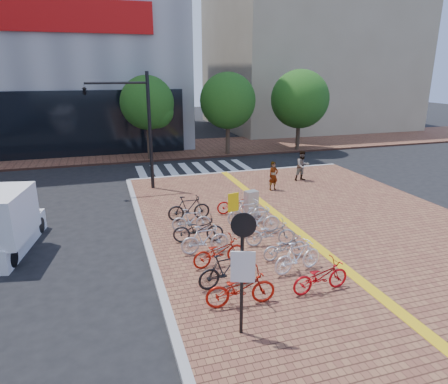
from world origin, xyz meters
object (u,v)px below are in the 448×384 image
object	(u,v)px
bike_11	(258,220)
pedestrian_b	(302,166)
bike_5	(191,220)
utility_box	(251,204)
bike_3	(205,239)
bike_10	(270,233)
bike_6	(189,208)
notice_sign	(243,260)
bike_12	(247,212)
traffic_light_pole	(121,110)
box_truck	(0,221)
bike_4	(198,229)
bike_7	(321,276)
bike_9	(285,247)
bike_0	(241,288)
bike_13	(236,204)
pedestrian_a	(273,176)
bike_8	(298,257)
bike_2	(219,252)
bike_1	(226,270)
yellow_sign	(233,206)

from	to	relation	value
bike_11	pedestrian_b	distance (m)	8.63
bike_5	utility_box	bearing A→B (deg)	-67.04
bike_3	bike_10	bearing A→B (deg)	-92.16
bike_6	notice_sign	xyz separation A→B (m)	(-0.45, -8.06, 1.47)
bike_12	traffic_light_pole	world-z (taller)	traffic_light_pole
box_truck	bike_11	bearing A→B (deg)	-9.56
bike_10	box_truck	world-z (taller)	box_truck
bike_4	bike_5	distance (m)	1.11
bike_11	traffic_light_pole	size ratio (longest dim) A/B	0.30
bike_7	bike_9	xyz separation A→B (m)	(-0.07, 2.27, -0.05)
bike_0	bike_9	xyz separation A→B (m)	(2.42, 2.25, -0.08)
bike_13	pedestrian_a	xyz separation A→B (m)	(3.11, 2.92, 0.32)
bike_7	bike_10	distance (m)	3.40
bike_4	bike_5	world-z (taller)	bike_4
bike_13	traffic_light_pole	bearing A→B (deg)	46.05
bike_8	utility_box	size ratio (longest dim) A/B	1.50
bike_11	bike_2	bearing A→B (deg)	139.86
bike_6	traffic_light_pole	bearing A→B (deg)	23.52
bike_2	bike_10	distance (m)	2.44
bike_13	box_truck	xyz separation A→B (m)	(-9.40, -0.85, 0.53)
bike_5	bike_6	xyz separation A→B (m)	(0.17, 1.23, 0.08)
bike_1	box_truck	distance (m)	8.69
bike_12	bike_13	xyz separation A→B (m)	(-0.01, 1.42, -0.08)
bike_6	bike_4	bearing A→B (deg)	177.07
bike_11	box_truck	xyz separation A→B (m)	(-9.47, 1.59, 0.45)
bike_10	bike_8	bearing A→B (deg)	-169.56
bike_2	bike_5	world-z (taller)	bike_2
bike_8	bike_5	bearing A→B (deg)	19.52
bike_4	pedestrian_a	xyz separation A→B (m)	(5.51, 5.46, 0.28)
utility_box	bike_0	bearing A→B (deg)	-113.30
bike_5	pedestrian_a	xyz separation A→B (m)	(5.53, 4.35, 0.31)
bike_6	pedestrian_a	bearing A→B (deg)	-58.88
bike_5	utility_box	size ratio (longest dim) A/B	1.33
box_truck	bike_4	bearing A→B (deg)	-13.50
yellow_sign	pedestrian_b	bearing A→B (deg)	45.24
bike_3	bike_11	bearing A→B (deg)	-65.53
bike_11	yellow_sign	size ratio (longest dim) A/B	1.07
bike_3	bike_4	bearing A→B (deg)	-0.23
bike_10	bike_12	size ratio (longest dim) A/B	1.02
bike_3	bike_5	xyz separation A→B (m)	(-0.01, 2.14, -0.05)
bike_8	utility_box	world-z (taller)	utility_box
bike_11	utility_box	bearing A→B (deg)	-6.65
bike_9	bike_10	distance (m)	1.14
bike_4	bike_10	distance (m)	2.72
bike_10	box_truck	size ratio (longest dim) A/B	0.42
bike_7	pedestrian_b	bearing A→B (deg)	-29.44
bike_0	bike_5	world-z (taller)	bike_0
bike_4	bike_12	size ratio (longest dim) A/B	1.05
bike_7	bike_9	size ratio (longest dim) A/B	1.11
bike_1	bike_11	size ratio (longest dim) A/B	0.97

